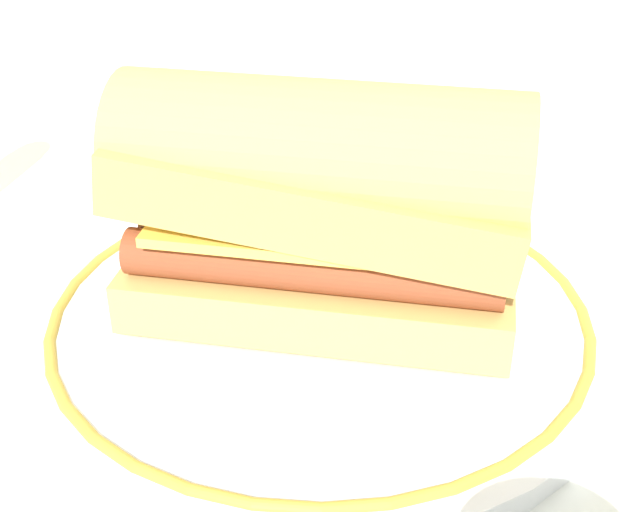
# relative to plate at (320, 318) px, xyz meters

# --- Properties ---
(ground_plane) EXTENTS (1.50, 1.50, 0.00)m
(ground_plane) POSITION_rel_plate_xyz_m (0.03, -0.01, -0.01)
(ground_plane) COLOR silver
(plate) EXTENTS (0.30, 0.30, 0.01)m
(plate) POSITION_rel_plate_xyz_m (0.00, 0.00, 0.00)
(plate) COLOR white
(plate) RESTS_ON ground_plane
(sausage_sandwich) EXTENTS (0.19, 0.09, 0.12)m
(sausage_sandwich) POSITION_rel_plate_xyz_m (0.00, -0.00, 0.07)
(sausage_sandwich) COLOR tan
(sausage_sandwich) RESTS_ON plate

